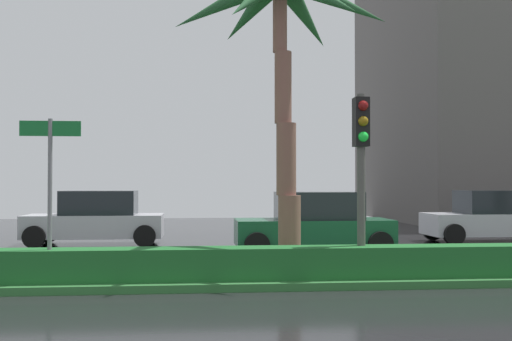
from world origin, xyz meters
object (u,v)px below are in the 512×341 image
Objects in this scene: street_name_sign at (50,177)px; palm_tree_centre_left at (282,22)px; car_in_traffic_second at (96,219)px; car_in_traffic_fourth at (492,217)px; traffic_signal_median_right at (361,150)px; car_in_traffic_third at (315,224)px.

palm_tree_centre_left is at bearing 20.34° from street_name_sign.
car_in_traffic_fourth is (12.99, -0.37, 0.00)m from car_in_traffic_second.
street_name_sign is 0.70× the size of car_in_traffic_second.
traffic_signal_median_right is at bearing 50.53° from car_in_traffic_fourth.
traffic_signal_median_right reaches higher than car_in_traffic_fourth.
car_in_traffic_third is (1.43, 3.72, -4.66)m from palm_tree_centre_left.
car_in_traffic_third is at bearing 23.24° from car_in_traffic_fourth.
traffic_signal_median_right is at bearing 127.22° from car_in_traffic_second.
street_name_sign is 15.00m from car_in_traffic_fourth.
car_in_traffic_second is at bearing -26.18° from car_in_traffic_third.
car_in_traffic_second is 13.00m from car_in_traffic_fourth.
street_name_sign reaches higher than car_in_traffic_third.
traffic_signal_median_right is 1.19× the size of street_name_sign.
palm_tree_centre_left reaches higher than street_name_sign.
traffic_signal_median_right reaches higher than car_in_traffic_second.
palm_tree_centre_left reaches higher than traffic_signal_median_right.
car_in_traffic_fourth is at bearing 39.32° from palm_tree_centre_left.
traffic_signal_median_right is at bearing 1.70° from street_name_sign.
car_in_traffic_second is at bearing 127.22° from traffic_signal_median_right.
street_name_sign is at bearing 33.29° from car_in_traffic_fourth.
traffic_signal_median_right is 10.69m from car_in_traffic_second.
car_in_traffic_fourth is at bearing 178.38° from car_in_traffic_second.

